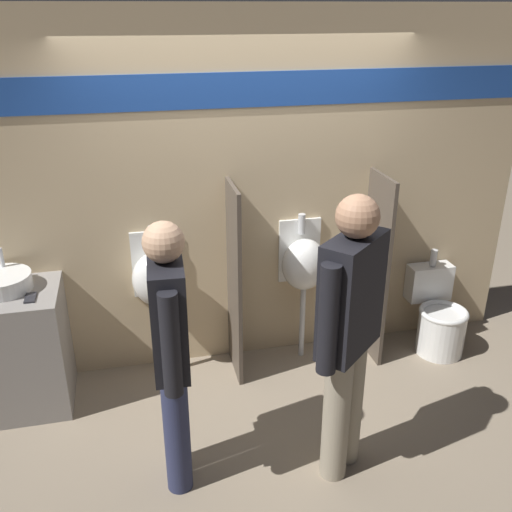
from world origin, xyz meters
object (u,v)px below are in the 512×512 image
person_with_lanyard (171,349)px  urinal_far (304,264)px  urinal_near_counter (156,279)px  toilet (438,319)px  cell_phone (30,298)px  sink_basin (1,282)px  person_in_vest (349,330)px

person_with_lanyard → urinal_far: bearing=-42.1°
urinal_near_counter → toilet: size_ratio=1.47×
cell_phone → toilet: size_ratio=0.17×
urinal_far → toilet: 1.28m
sink_basin → person_in_vest: bearing=-29.7°
cell_phone → urinal_near_counter: size_ratio=0.12×
person_in_vest → urinal_near_counter: bearing=87.3°
sink_basin → toilet: bearing=-1.3°
cell_phone → person_in_vest: 2.10m
urinal_near_counter → person_with_lanyard: size_ratio=0.72×
urinal_near_counter → toilet: bearing=-4.1°
toilet → cell_phone: bearing=-178.1°
sink_basin → person_with_lanyard: 1.47m
toilet → sink_basin: bearing=178.7°
urinal_far → person_in_vest: (-0.13, -1.26, 0.17)m
person_in_vest → urinal_far: bearing=42.6°
person_in_vest → person_with_lanyard: person_in_vest is taller
sink_basin → cell_phone: (0.20, -0.18, -0.05)m
person_in_vest → person_with_lanyard: 1.01m
cell_phone → urinal_near_counter: bearing=17.8°
urinal_near_counter → person_with_lanyard: (0.01, -1.13, 0.10)m
urinal_far → person_with_lanyard: size_ratio=0.72×
sink_basin → toilet: (3.32, -0.07, -0.68)m
sink_basin → toilet: 3.39m
person_in_vest → person_with_lanyard: size_ratio=1.07×
urinal_far → person_with_lanyard: person_with_lanyard is taller
cell_phone → person_in_vest: (1.85, -0.99, 0.09)m
sink_basin → person_with_lanyard: size_ratio=0.24×
toilet → urinal_far: bearing=171.8°
urinal_near_counter → urinal_far: size_ratio=1.00×
urinal_far → toilet: urinal_far is taller
cell_phone → person_with_lanyard: 1.21m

